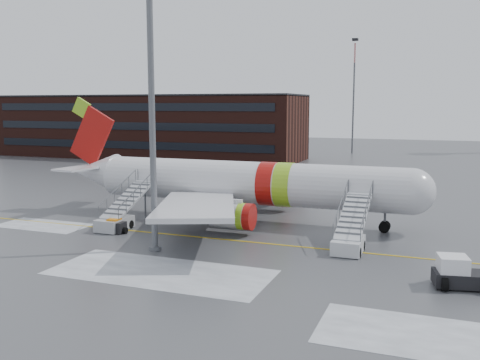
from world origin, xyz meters
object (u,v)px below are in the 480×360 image
at_px(airliner, 238,183).
at_px(airstair_fwd, 350,235).
at_px(pushback_tug, 459,274).
at_px(light_mast_near, 150,45).
at_px(baggage_tractor, 114,227).
at_px(airstair_aft, 119,216).

relative_size(airliner, airstair_fwd, 4.55).
relative_size(airstair_fwd, pushback_tug, 2.21).
height_order(airstair_fwd, light_mast_near, light_mast_near).
bearing_deg(light_mast_near, baggage_tractor, 148.79).
xyz_separation_m(airliner, airstair_aft, (-8.28, -6.54, -2.35)).
distance_m(airstair_fwd, light_mast_near, 19.46).
bearing_deg(airstair_aft, airliner, 38.29).
distance_m(airliner, baggage_tractor, 11.59).
height_order(airstair_aft, baggage_tractor, airstair_aft).
distance_m(airstair_fwd, baggage_tractor, 18.99).
relative_size(pushback_tug, light_mast_near, 0.12).
height_order(airliner, airstair_aft, airliner).
distance_m(baggage_tractor, light_mast_near, 15.52).
xyz_separation_m(airstair_aft, light_mast_near, (6.30, -5.08, 13.41)).
xyz_separation_m(pushback_tug, light_mast_near, (-20.30, 0.78, 13.67)).
distance_m(airstair_aft, baggage_tractor, 1.76).
height_order(airstair_fwd, airstair_aft, same).
relative_size(airliner, light_mast_near, 1.24).
distance_m(pushback_tug, baggage_tractor, 26.42).
bearing_deg(airstair_fwd, baggage_tractor, -175.23).
height_order(airliner, pushback_tug, airliner).
distance_m(airliner, light_mast_near, 16.16).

